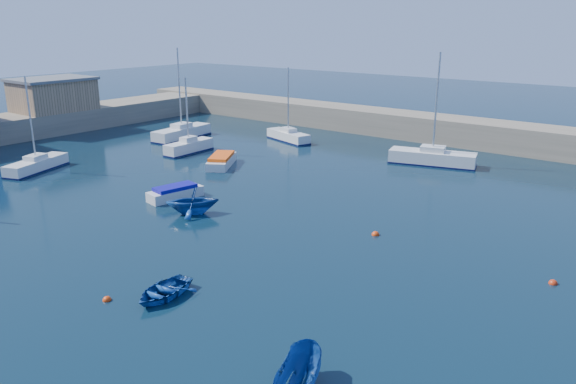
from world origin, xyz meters
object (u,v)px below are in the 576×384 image
Objects in this scene: sailboat_4 at (182,132)px; dinghy_left at (192,201)px; motorboat_2 at (222,160)px; brick_shed_a at (53,96)px; dinghy_right at (299,379)px; motorboat_1 at (175,193)px; sailboat_6 at (432,157)px; sailboat_3 at (189,146)px; sailboat_2 at (37,165)px; sailboat_5 at (288,136)px; dinghy_center at (163,291)px.

dinghy_left is at bearing -45.90° from sailboat_4.
motorboat_2 is (11.91, -6.01, -0.18)m from sailboat_4.
brick_shed_a reaches higher than dinghy_left.
dinghy_right is (51.04, -21.17, -3.42)m from brick_shed_a.
dinghy_left is (19.50, -16.48, 0.25)m from sailboat_4.
dinghy_left is (3.44, -1.50, 0.44)m from motorboat_1.
sailboat_6 is 2.33× the size of motorboat_1.
motorboat_2 is (6.07, -1.69, -0.16)m from sailboat_3.
sailboat_4 is at bearing 121.02° from dinghy_right.
sailboat_2 is 13.70m from sailboat_3.
sailboat_2 is (15.30, -10.92, -3.54)m from brick_shed_a.
sailboat_5 is (9.33, 23.03, 0.01)m from sailboat_2.
sailboat_4 is 27.09m from sailboat_6.
dinghy_left is (-6.96, -22.28, 0.24)m from sailboat_6.
motorboat_2 is at bearing 121.23° from dinghy_center.
dinghy_left is at bearing 147.49° from sailboat_6.
sailboat_3 is at bearing 144.47° from motorboat_1.
sailboat_2 is at bearing -166.99° from motorboat_2.
motorboat_1 is 23.81m from dinghy_right.
dinghy_center is 0.90× the size of dinghy_right.
sailboat_4 is 2.29× the size of motorboat_1.
motorboat_2 is 1.47× the size of dinghy_left.
brick_shed_a is 20.80m from sailboat_3.
dinghy_center is (41.76, -19.31, -3.77)m from brick_shed_a.
brick_shed_a is 19.13m from sailboat_2.
brick_shed_a is at bearing -177.03° from sailboat_3.
sailboat_6 is 23.24m from motorboat_1.
sailboat_5 is (24.63, 12.11, -3.54)m from brick_shed_a.
sailboat_6 reaches higher than dinghy_center.
brick_shed_a is 1.91× the size of motorboat_1.
sailboat_6 is at bearing 6.65° from sailboat_4.
brick_shed_a reaches higher than motorboat_2.
sailboat_4 reaches higher than sailboat_2.
sailboat_5 is at bearing 155.61° from dinghy_left.
sailboat_4 is at bearing 141.44° from sailboat_3.
dinghy_left is at bearing -85.54° from motorboat_2.
sailboat_6 is at bearing 115.42° from dinghy_left.
sailboat_3 is 30.00m from dinghy_center.
dinghy_center is at bearing -48.81° from sailboat_4.
sailboat_2 is 1.11× the size of sailboat_3.
sailboat_3 is 0.94× the size of sailboat_5.
dinghy_right is at bearing -38.90° from sailboat_3.
sailboat_4 is at bearing -177.42° from dinghy_left.
sailboat_2 reaches higher than motorboat_2.
sailboat_3 is at bearing 132.96° from motorboat_2.
sailboat_2 reaches higher than dinghy_right.
sailboat_4 is 21.96m from motorboat_1.
sailboat_4 is (-5.84, 4.32, 0.03)m from sailboat_3.
sailboat_2 is at bearing -161.77° from motorboat_1.
dinghy_right is at bearing -42.52° from sailboat_4.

